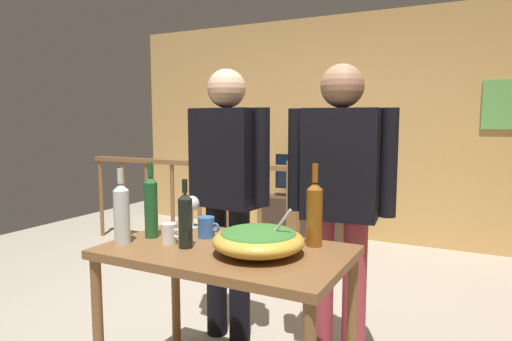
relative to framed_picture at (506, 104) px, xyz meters
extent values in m
plane|color=#9E9384|center=(-1.58, -2.56, -1.53)|extent=(7.38, 7.38, 0.00)
cube|color=tan|center=(-1.58, 0.06, -0.25)|extent=(5.68, 0.10, 2.56)
cube|color=#62AE56|center=(0.00, 0.00, 0.00)|extent=(0.42, 0.03, 0.49)
cylinder|color=brown|center=(-4.17, -1.24, -1.08)|extent=(0.04, 0.04, 0.90)
cylinder|color=brown|center=(-3.82, -1.24, -1.08)|extent=(0.04, 0.04, 0.90)
cylinder|color=brown|center=(-3.47, -1.24, -1.08)|extent=(0.04, 0.04, 0.90)
cylinder|color=brown|center=(-3.12, -1.24, -1.08)|extent=(0.04, 0.04, 0.90)
cylinder|color=brown|center=(-2.77, -1.24, -1.08)|extent=(0.04, 0.04, 0.90)
cylinder|color=brown|center=(-2.42, -1.24, -1.08)|extent=(0.04, 0.04, 0.90)
cylinder|color=brown|center=(-2.08, -1.24, -1.08)|extent=(0.04, 0.04, 0.90)
cylinder|color=brown|center=(-1.73, -1.24, -1.08)|extent=(0.04, 0.04, 0.90)
cube|color=brown|center=(-2.95, -1.24, -0.60)|extent=(2.53, 0.07, 0.05)
cube|color=brown|center=(-1.73, -1.24, -1.03)|extent=(0.10, 0.10, 1.00)
cube|color=#38281E|center=(-1.97, -0.29, -1.28)|extent=(0.90, 0.40, 0.49)
cube|color=black|center=(-1.97, -0.29, -1.03)|extent=(0.20, 0.12, 0.02)
cylinder|color=black|center=(-1.97, -0.29, -0.98)|extent=(0.03, 0.03, 0.08)
cube|color=black|center=(-1.97, -0.32, -0.74)|extent=(0.69, 0.06, 0.39)
cube|color=black|center=(-1.97, -0.35, -0.74)|extent=(0.63, 0.01, 0.35)
cube|color=brown|center=(-1.21, -3.32, -0.76)|extent=(1.12, 0.67, 0.04)
cylinder|color=brown|center=(-1.73, -3.61, -1.15)|extent=(0.05, 0.05, 0.75)
cylinder|color=brown|center=(-1.73, -3.02, -1.15)|extent=(0.05, 0.05, 0.75)
cylinder|color=brown|center=(-0.69, -3.02, -1.15)|extent=(0.05, 0.05, 0.75)
ellipsoid|color=gold|center=(-1.03, -3.34, -0.68)|extent=(0.41, 0.41, 0.12)
ellipsoid|color=#38702D|center=(-1.03, -3.34, -0.64)|extent=(0.33, 0.33, 0.05)
cylinder|color=silver|center=(-0.95, -3.34, -0.62)|extent=(0.15, 0.01, 0.21)
cylinder|color=silver|center=(-1.57, -3.06, -0.73)|extent=(0.07, 0.07, 0.01)
cylinder|color=silver|center=(-1.57, -3.06, -0.68)|extent=(0.01, 0.01, 0.09)
ellipsoid|color=silver|center=(-1.57, -3.06, -0.60)|extent=(0.08, 0.08, 0.09)
cylinder|color=#1E5628|center=(-1.64, -3.33, -0.60)|extent=(0.07, 0.07, 0.28)
cone|color=#1E5628|center=(-1.64, -3.33, -0.44)|extent=(0.07, 0.07, 0.03)
cylinder|color=#1E5628|center=(-1.64, -3.33, -0.39)|extent=(0.03, 0.03, 0.07)
cylinder|color=black|center=(-1.37, -3.40, -0.62)|extent=(0.06, 0.06, 0.23)
cone|color=black|center=(-1.37, -3.40, -0.49)|extent=(0.06, 0.06, 0.03)
cylinder|color=black|center=(-1.37, -3.40, -0.45)|extent=(0.02, 0.02, 0.06)
cylinder|color=silver|center=(-1.68, -3.48, -0.61)|extent=(0.07, 0.07, 0.26)
cone|color=silver|center=(-1.68, -3.48, -0.46)|extent=(0.07, 0.07, 0.03)
cylinder|color=silver|center=(-1.68, -3.48, -0.41)|extent=(0.03, 0.03, 0.07)
cylinder|color=brown|center=(-0.86, -3.10, -0.60)|extent=(0.08, 0.08, 0.27)
cone|color=brown|center=(-0.86, -3.10, -0.45)|extent=(0.08, 0.08, 0.03)
cylinder|color=brown|center=(-0.86, -3.10, -0.39)|extent=(0.03, 0.03, 0.09)
cylinder|color=white|center=(-1.49, -3.37, -0.69)|extent=(0.07, 0.07, 0.10)
torus|color=white|center=(-1.44, -3.37, -0.68)|extent=(0.05, 0.01, 0.05)
cylinder|color=#3866B2|center=(-1.39, -3.21, -0.68)|extent=(0.08, 0.08, 0.10)
torus|color=#3866B2|center=(-1.34, -3.21, -0.68)|extent=(0.05, 0.01, 0.05)
cylinder|color=black|center=(-1.47, -2.72, -1.10)|extent=(0.13, 0.13, 0.85)
cylinder|color=black|center=(-1.65, -2.70, -1.10)|extent=(0.13, 0.13, 0.85)
cube|color=black|center=(-1.56, -2.71, -0.38)|extent=(0.43, 0.26, 0.60)
cylinder|color=black|center=(-1.31, -2.73, -0.36)|extent=(0.09, 0.09, 0.57)
cylinder|color=black|center=(-1.82, -2.68, -0.36)|extent=(0.09, 0.09, 0.57)
sphere|color=#D8A884|center=(-1.56, -2.71, 0.04)|extent=(0.23, 0.23, 0.23)
cylinder|color=#9E3842|center=(-0.76, -2.70, -1.10)|extent=(0.13, 0.13, 0.84)
cylinder|color=#9E3842|center=(-0.94, -2.72, -1.10)|extent=(0.13, 0.13, 0.84)
cube|color=black|center=(-0.85, -2.71, -0.38)|extent=(0.42, 0.26, 0.60)
cylinder|color=black|center=(-0.61, -2.68, -0.37)|extent=(0.09, 0.09, 0.57)
cylinder|color=black|center=(-1.10, -2.73, -0.37)|extent=(0.09, 0.09, 0.57)
sphere|color=#A37556|center=(-0.85, -2.71, 0.03)|extent=(0.23, 0.23, 0.23)
camera|label=1|loc=(-0.17, -5.04, -0.15)|focal=31.32mm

